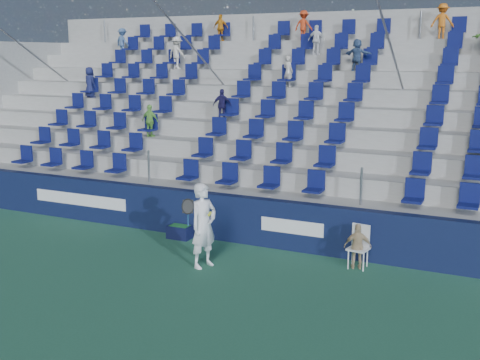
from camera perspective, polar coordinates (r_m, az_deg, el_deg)
ground at (r=12.90m, az=-6.26°, el=-9.65°), size 70.00×70.00×0.00m
sponsor_wall at (r=15.34m, az=-0.10°, el=-3.72°), size 24.00×0.32×1.20m
grandstand at (r=19.67m, az=6.33°, el=4.22°), size 24.00×8.17×6.63m
tennis_player at (r=13.48m, az=-3.48°, el=-4.32°), size 0.73×0.81×1.93m
line_judge_chair at (r=13.84m, az=11.26°, el=-5.88°), size 0.49×0.50×0.97m
line_judge at (r=13.71m, az=11.10°, el=-6.20°), size 0.66×0.44×1.04m
ball_bin at (r=15.81m, az=-5.72°, el=-4.86°), size 0.62×0.41×0.35m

